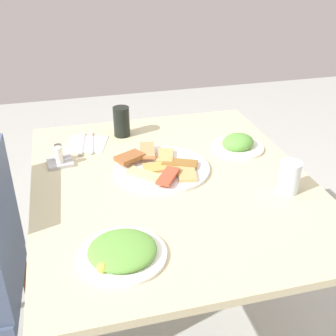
{
  "coord_description": "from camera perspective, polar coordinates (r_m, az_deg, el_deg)",
  "views": [
    {
      "loc": [
        -1.19,
        0.32,
        1.46
      ],
      "look_at": [
        0.03,
        0.01,
        0.76
      ],
      "focal_mm": 45.2,
      "sensor_mm": 36.0,
      "label": 1
    }
  ],
  "objects": [
    {
      "name": "spoon",
      "position": [
        1.7,
        -11.53,
        3.27
      ],
      "size": [
        0.2,
        0.04,
        0.0
      ],
      "primitive_type": "cube",
      "rotation": [
        0.0,
        0.0,
        -0.15
      ],
      "color": "silver",
      "rests_on": "paper_napkin"
    },
    {
      "name": "salad_plate_rice",
      "position": [
        1.11,
        -6.18,
        -11.12
      ],
      "size": [
        0.23,
        0.23,
        0.04
      ],
      "color": "white",
      "rests_on": "dining_table"
    },
    {
      "name": "ground_plane",
      "position": [
        1.91,
        0.44,
        -20.81
      ],
      "size": [
        6.0,
        6.0,
        0.0
      ],
      "primitive_type": "plane",
      "color": "#B2B5AF"
    },
    {
      "name": "fork",
      "position": [
        1.7,
        -10.33,
        3.41
      ],
      "size": [
        0.2,
        0.03,
        0.0
      ],
      "primitive_type": "cube",
      "rotation": [
        0.0,
        0.0,
        -0.09
      ],
      "color": "silver",
      "rests_on": "paper_napkin"
    },
    {
      "name": "salad_plate_greens",
      "position": [
        1.65,
        9.38,
        3.22
      ],
      "size": [
        0.2,
        0.2,
        0.06
      ],
      "color": "white",
      "rests_on": "dining_table"
    },
    {
      "name": "soda_can",
      "position": [
        1.74,
        -6.28,
        6.24
      ],
      "size": [
        0.07,
        0.07,
        0.12
      ],
      "primitive_type": "cylinder",
      "rotation": [
        0.0,
        0.0,
        4.64
      ],
      "color": "black",
      "rests_on": "dining_table"
    },
    {
      "name": "drinking_glass",
      "position": [
        1.4,
        16.04,
        -1.19
      ],
      "size": [
        0.07,
        0.07,
        0.1
      ],
      "primitive_type": "cylinder",
      "color": "silver",
      "rests_on": "dining_table"
    },
    {
      "name": "pide_platter",
      "position": [
        1.48,
        -0.9,
        0.16
      ],
      "size": [
        0.33,
        0.33,
        0.05
      ],
      "color": "white",
      "rests_on": "dining_table"
    },
    {
      "name": "condiment_caddy",
      "position": [
        1.57,
        -14.43,
        1.29
      ],
      "size": [
        0.1,
        0.1,
        0.07
      ],
      "color": "#B2B2B7",
      "rests_on": "dining_table"
    },
    {
      "name": "paper_napkin",
      "position": [
        1.7,
        -10.92,
        3.22
      ],
      "size": [
        0.19,
        0.19,
        0.0
      ],
      "primitive_type": "cube",
      "rotation": [
        0.0,
        0.0,
        -0.3
      ],
      "color": "white",
      "rests_on": "dining_table"
    },
    {
      "name": "dining_table",
      "position": [
        1.47,
        0.53,
        -4.15
      ],
      "size": [
        1.11,
        0.93,
        0.73
      ],
      "color": "beige",
      "rests_on": "ground_plane"
    }
  ]
}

